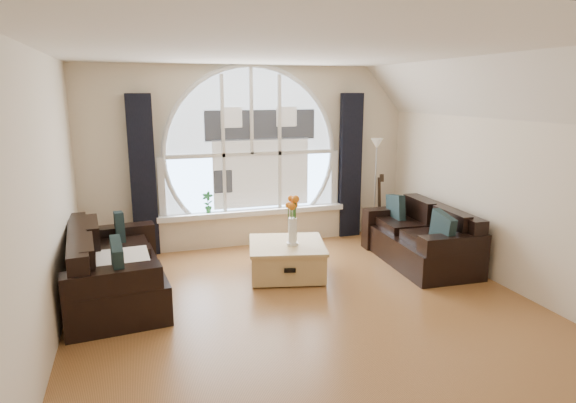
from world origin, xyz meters
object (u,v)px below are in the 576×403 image
Objects in this scene: sofa_right at (419,235)px; coffee_chest at (287,258)px; floor_lamp at (375,188)px; sofa_left at (116,266)px; guitar at (377,206)px; potted_plant at (208,202)px; vase_flowers at (293,215)px.

sofa_right is 1.89m from coffee_chest.
sofa_right is 1.10× the size of floor_lamp.
sofa_left is 1.97× the size of coffee_chest.
floor_lamp is (0.00, 1.34, 0.40)m from sofa_right.
guitar is 2.69m from potted_plant.
sofa_left is 1.76× the size of guitar.
floor_lamp reaches higher than guitar.
sofa_left is 2.16m from vase_flowers.
floor_lamp is at bearing 106.02° from guitar.
guitar is at bearing 44.37° from coffee_chest.
sofa_left is 2.67× the size of vase_flowers.
coffee_chest is 0.59× the size of floor_lamp.
sofa_right is 1.39m from floor_lamp.
potted_plant is at bearing 119.24° from vase_flowers.
guitar is (1.83, 1.22, -0.28)m from vase_flowers.
vase_flowers is 0.44× the size of floor_lamp.
vase_flowers reaches higher than guitar.
vase_flowers reaches higher than sofa_right.
potted_plant is (-2.67, 0.19, -0.09)m from floor_lamp.
coffee_chest is (2.07, 0.13, -0.17)m from sofa_left.
potted_plant reaches higher than coffee_chest.
sofa_right is at bearing -76.59° from guitar.
floor_lamp is at bearing 46.36° from coffee_chest.
potted_plant reaches higher than sofa_left.
sofa_right is 2.51× the size of vase_flowers.
potted_plant is at bearing 45.08° from sofa_left.
guitar is (1.89, 1.15, 0.30)m from coffee_chest.
guitar is (3.96, 1.27, 0.13)m from sofa_left.
potted_plant is (-2.67, 0.28, 0.18)m from guitar.
potted_plant reaches higher than sofa_right.
vase_flowers is at bearing -3.83° from sofa_left.
potted_plant is at bearing -172.24° from guitar.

